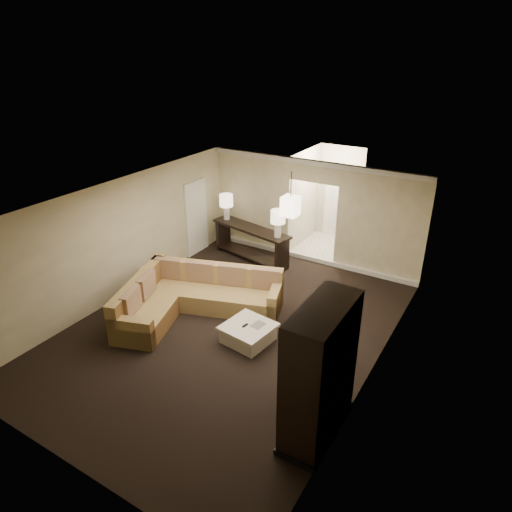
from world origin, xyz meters
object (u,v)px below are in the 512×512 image
Objects in this scene: armoire at (319,375)px; sectional_sofa at (191,297)px; console_table at (251,240)px; drink_table at (312,332)px; person at (345,218)px; coffee_table at (248,333)px.

sectional_sofa is at bearing 155.57° from armoire.
drink_table is (3.18, -2.90, -0.14)m from console_table.
armoire reaches higher than person.
sectional_sofa is 3.17× the size of coffee_table.
person is at bearing 91.14° from coffee_table.
armoire reaches higher than coffee_table.
console_table is 6.27m from armoire.
armoire is at bearing -34.00° from coffee_table.
coffee_table is (1.67, -0.29, -0.18)m from sectional_sofa.
person is (-2.24, 6.92, -0.21)m from armoire.
person is at bearing 61.72° from console_table.
drink_table is at bearing -16.29° from sectional_sofa.
armoire is at bearing 118.43° from person.
coffee_table is at bearing -162.29° from drink_table.
drink_table is (2.89, 0.10, 0.05)m from sectional_sofa.
person is at bearing 104.59° from drink_table.
console_table reaches higher than sectional_sofa.
armoire is at bearing -37.26° from console_table.
coffee_table is at bearing 146.00° from armoire.
sectional_sofa is at bearing 170.16° from coffee_table.
drink_table is (-0.91, 1.83, -0.65)m from armoire.
drink_table is (1.22, 0.39, 0.23)m from coffee_table.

